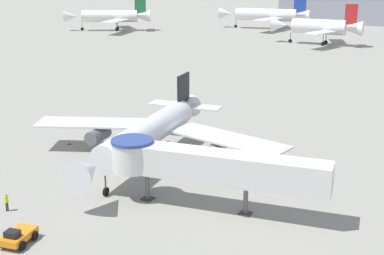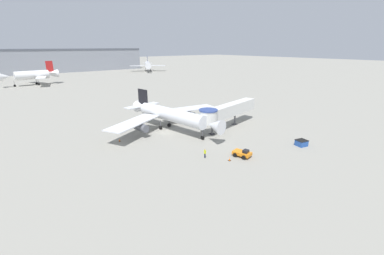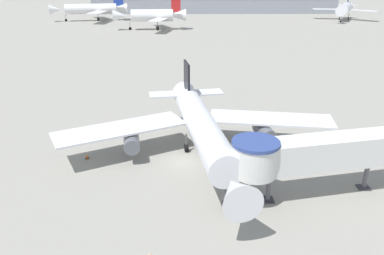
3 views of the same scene
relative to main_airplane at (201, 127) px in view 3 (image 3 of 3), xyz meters
name	(u,v)px [view 3 (image 3 of 3)]	position (x,y,z in m)	size (l,w,h in m)	color
ground_plane	(184,162)	(-1.91, -1.12, -3.67)	(800.00, 800.00, 0.00)	gray
main_airplane	(201,127)	(0.00, 0.00, 0.00)	(32.10, 27.84, 8.62)	silver
jet_bridge	(329,151)	(11.10, -7.73, 0.69)	(20.88, 7.03, 6.04)	silver
traffic_cone_port_wing	(87,156)	(-12.70, -0.18, -3.35)	(0.41, 0.41, 0.68)	black
background_jet_navy_tail	(345,8)	(68.58, 133.27, 1.43)	(26.10, 26.97, 11.69)	silver
background_jet_red_tail	(153,15)	(-13.52, 104.29, 1.46)	(26.58, 26.66, 11.75)	white
background_jet_blue_tail	(92,9)	(-42.33, 133.70, 1.39)	(32.82, 31.09, 11.59)	white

